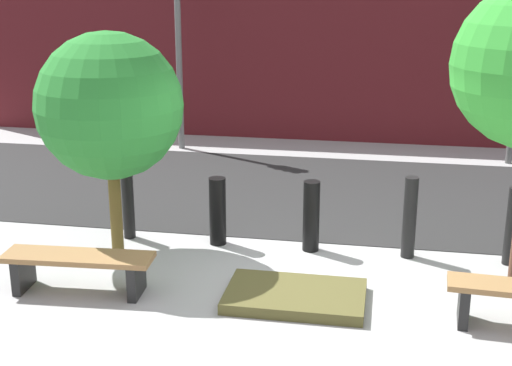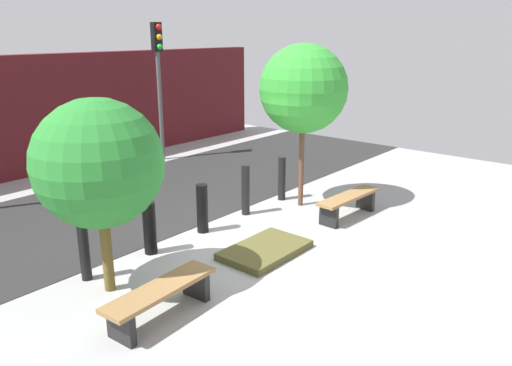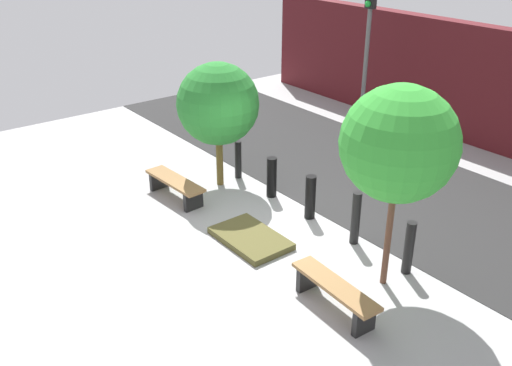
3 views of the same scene
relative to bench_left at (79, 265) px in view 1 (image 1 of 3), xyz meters
name	(u,v)px [view 1 (image 1 of 3)]	position (x,y,z in m)	size (l,w,h in m)	color
ground_plane	(298,291)	(2.40, 0.47, -0.32)	(18.00, 18.00, 0.00)	#9B9B9B
road_strip	(327,193)	(2.40, 4.12, -0.32)	(18.00, 4.34, 0.01)	#262626
building_facade	(346,66)	(2.40, 8.00, 1.20)	(16.20, 0.50, 3.05)	#511419
bench_left	(79,265)	(0.00, 0.00, 0.00)	(1.69, 0.54, 0.45)	black
planter_bed	(295,296)	(2.40, 0.20, -0.26)	(1.51, 0.95, 0.12)	#4D4925
tree_behind_left_bench	(109,106)	(0.00, 1.16, 1.57)	(1.78, 1.78, 2.79)	brown
bollard_far_left	(128,206)	(-0.04, 1.70, 0.13)	(0.16, 0.16, 0.89)	black
bollard_left	(218,211)	(1.18, 1.70, 0.13)	(0.22, 0.22, 0.90)	black
bollard_center	(311,216)	(2.40, 1.70, 0.14)	(0.21, 0.21, 0.92)	black
bollard_right	(410,218)	(3.62, 1.70, 0.20)	(0.17, 0.17, 1.04)	black
traffic_light_west	(177,6)	(-0.74, 6.58, 2.46)	(0.28, 0.27, 4.05)	slate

